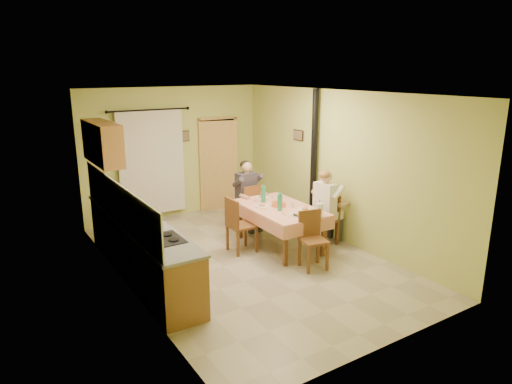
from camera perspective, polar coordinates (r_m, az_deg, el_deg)
floor at (r=7.86m, az=-1.16°, el=-8.54°), size 4.00×6.00×0.01m
room_shell at (r=7.32m, az=-1.24°, el=4.62°), size 4.04×6.04×2.82m
kitchen_run at (r=7.37m, az=-14.33°, el=-6.65°), size 0.64×3.64×1.56m
upper_cabinets at (r=8.18m, az=-18.68°, el=5.86°), size 0.35×1.40×0.70m
curtain at (r=9.78m, az=-12.88°, el=3.61°), size 1.70×0.07×2.22m
doorway at (r=10.48m, az=-4.64°, el=3.51°), size 0.96×0.25×2.15m
dining_table at (r=8.32m, az=2.98°, el=-4.38°), size 1.10×1.80×0.76m
tableware at (r=8.11m, az=3.54°, el=-1.59°), size 0.78×1.67×0.33m
chair_far at (r=9.17m, az=-1.05°, el=-3.07°), size 0.42×0.42×0.96m
chair_near at (r=7.53m, az=7.14°, el=-7.37°), size 0.47×0.47×0.95m
chair_right at (r=8.55m, az=8.66°, el=-4.64°), size 0.44×0.44×0.94m
chair_left at (r=8.13m, az=-1.89°, el=-5.50°), size 0.44×0.44×1.00m
man_far at (r=9.01m, az=-1.12°, el=0.51°), size 0.60×0.48×1.39m
man_right at (r=8.36m, az=8.76°, el=-0.85°), size 0.51×0.62×1.39m
stove_flue at (r=9.05m, az=7.14°, el=1.40°), size 0.24×0.24×2.80m
picture_back at (r=10.06m, az=-8.87°, el=6.93°), size 0.19×0.03×0.23m
picture_right at (r=9.40m, az=5.30°, el=7.09°), size 0.03×0.31×0.21m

